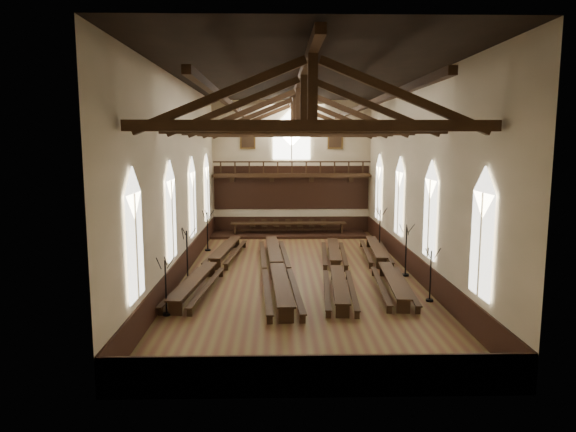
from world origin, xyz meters
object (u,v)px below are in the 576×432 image
candelabrum_right_mid (406,260)px  candelabrum_right_far (380,236)px  high_table (289,224)px  candelabrum_left_mid (187,266)px  dais (289,234)px  candelabrum_left_near (166,298)px  refectory_row_c (337,266)px  refectory_row_a (213,264)px  refectory_row_d (384,263)px  refectory_row_b (277,266)px  candelabrum_right_near (430,285)px  candelabrum_left_far (208,238)px

candelabrum_right_mid → candelabrum_right_far: (0.00, 6.81, -0.00)m
high_table → candelabrum_left_mid: (-5.29, -12.64, -0.03)m
dais → candelabrum_left_near: candelabrum_left_near is taller
refectory_row_c → candelabrum_left_near: candelabrum_left_near is taller
refectory_row_a → refectory_row_d: refectory_row_a is taller
refectory_row_a → high_table: bearing=68.9°
refectory_row_d → dais: bearing=113.8°
refectory_row_b → candelabrum_right_near: bearing=-32.6°
refectory_row_a → candelabrum_right_far: (10.05, 6.08, 0.31)m
refectory_row_c → refectory_row_b: bearing=-176.5°
candelabrum_left_near → refectory_row_d: bearing=33.2°
candelabrum_right_mid → refectory_row_a: bearing=175.8°
refectory_row_a → refectory_row_b: refectory_row_b is taller
refectory_row_c → candelabrum_right_near: 5.72m
candelabrum_left_near → candelabrum_right_far: bearing=48.9°
refectory_row_a → candelabrum_left_mid: bearing=-121.8°
refectory_row_c → candelabrum_left_mid: (-7.54, -1.13, 0.34)m
refectory_row_d → candelabrum_left_far: 11.63m
refectory_row_a → refectory_row_c: size_ratio=1.02×
candelabrum_left_far → candelabrum_right_near: size_ratio=1.10×
refectory_row_a → candelabrum_right_mid: size_ratio=5.17×
high_table → candelabrum_right_mid: (5.81, -11.69, -0.03)m
candelabrum_left_mid → candelabrum_right_mid: size_ratio=1.00×
candelabrum_left_near → candelabrum_right_mid: 12.57m
high_table → candelabrum_right_near: 17.01m
refectory_row_d → candelabrum_right_mid: (0.98, -0.73, 0.33)m
refectory_row_b → refectory_row_c: bearing=3.5°
candelabrum_left_near → candelabrum_left_mid: bearing=90.0°
candelabrum_right_far → candelabrum_left_far: bearing=-178.1°
refectory_row_c → high_table: high_table is taller
candelabrum_left_near → candelabrum_right_near: candelabrum_left_near is taller
dais → candelabrum_right_mid: candelabrum_right_mid is taller
candelabrum_left_far → candelabrum_right_far: (11.10, 0.37, 0.03)m
candelabrum_left_mid → candelabrum_right_near: candelabrum_left_mid is taller
candelabrum_left_far → candelabrum_right_mid: 12.84m
refectory_row_c → candelabrum_right_far: (3.56, 6.64, 0.33)m
refectory_row_c → refectory_row_d: refectory_row_d is taller
dais → candelabrum_left_far: 7.48m
refectory_row_c → candelabrum_right_far: bearing=61.8°
refectory_row_b → high_table: high_table is taller
refectory_row_d → candelabrum_right_near: candelabrum_right_near is taller
high_table → candelabrum_right_near: size_ratio=3.57×
refectory_row_b → refectory_row_d: (5.71, 0.74, -0.05)m
candelabrum_left_mid → high_table: bearing=67.3°
refectory_row_b → refectory_row_d: refectory_row_b is taller
candelabrum_left_far → candelabrum_right_far: candelabrum_right_far is taller
refectory_row_a → dais: bearing=68.9°
refectory_row_a → refectory_row_c: refectory_row_a is taller
refectory_row_c → candelabrum_right_mid: (3.56, -0.17, 0.34)m
refectory_row_c → candelabrum_left_near: bearing=-141.2°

